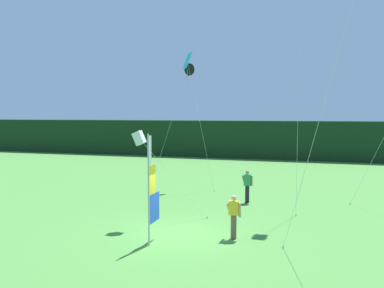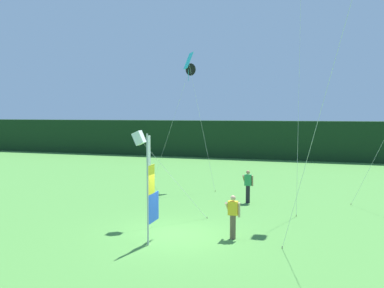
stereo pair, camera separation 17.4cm
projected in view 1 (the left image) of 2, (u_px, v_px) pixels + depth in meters
ground_plane at (174, 236)px, 15.17m from camera, size 120.00×120.00×0.00m
distant_treeline at (261, 140)px, 41.45m from camera, size 80.00×2.40×3.97m
banner_flag at (152, 191)px, 14.19m from camera, size 0.06×1.03×4.01m
person_near_banner at (234, 216)px, 14.74m from camera, size 0.55×0.48×1.66m
person_mid_field at (247, 185)px, 20.70m from camera, size 0.55×0.48×1.74m
kite_white_box_0 at (140, 139)px, 16.43m from camera, size 2.80×1.92×4.01m
kite_black_delta_2 at (188, 70)px, 25.03m from camera, size 3.04×0.83×7.92m
kite_cyan_diamond_5 at (188, 66)px, 24.07m from camera, size 2.25×0.89×8.46m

